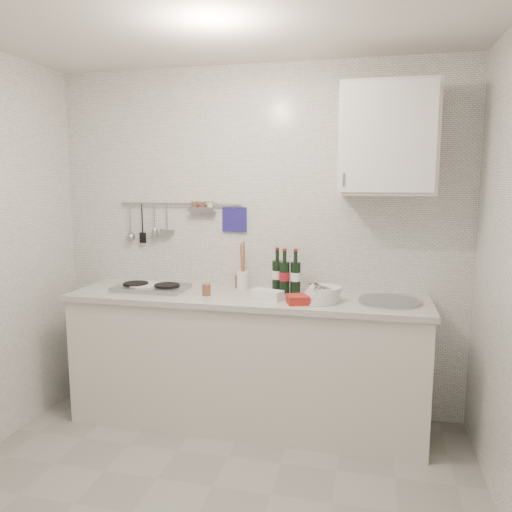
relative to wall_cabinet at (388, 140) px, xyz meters
The scene contains 14 objects.
back_wall 1.15m from the wall_cabinet, 168.67° to the left, with size 3.00×0.02×2.50m, color silver.
counter 1.76m from the wall_cabinet, behind, with size 2.44×0.64×0.96m.
wall_rail 1.59m from the wall_cabinet, behind, with size 0.98×0.09×0.34m.
wall_cabinet is the anchor object (origin of this frame).
plate_stack_hob 1.96m from the wall_cabinet, behind, with size 0.26×0.25×0.04m.
plate_stack_sink 1.07m from the wall_cabinet, 151.31° to the right, with size 0.27×0.26×0.11m.
wine_bottles 1.09m from the wall_cabinet, behind, with size 0.21×0.12×0.31m.
butter_dish 1.26m from the wall_cabinet, 163.28° to the right, with size 0.21×0.10×0.06m, color white.
strawberry_punnet 1.17m from the wall_cabinet, 150.41° to the right, with size 0.13×0.13×0.06m, color red.
utensil_crock 1.36m from the wall_cabinet, behind, with size 0.08×0.08×0.34m.
jar_a 1.40m from the wall_cabinet, behind, with size 0.07×0.07×0.11m.
jar_b 1.10m from the wall_cabinet, behind, with size 0.06×0.06×0.07m.
jar_c 1.09m from the wall_cabinet, behind, with size 0.06×0.06×0.07m.
jar_d 1.53m from the wall_cabinet, 169.90° to the right, with size 0.06×0.06×0.09m.
Camera 1 is at (0.81, -2.13, 1.69)m, focal length 35.00 mm.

